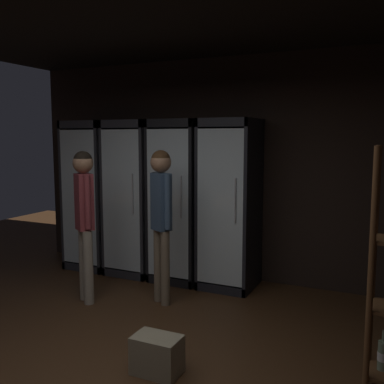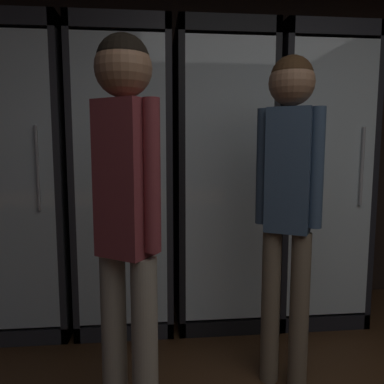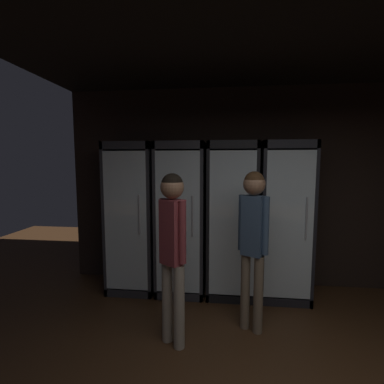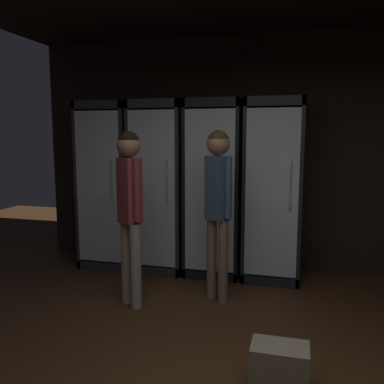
# 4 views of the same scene
# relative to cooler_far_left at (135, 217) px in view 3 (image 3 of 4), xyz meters

# --- Properties ---
(wall_back) EXTENTS (6.00, 0.06, 2.80)m
(wall_back) POSITION_rel_cooler_far_left_xyz_m (1.98, 0.33, 0.40)
(wall_back) COLOR black
(wall_back) RESTS_ON ground
(cooler_far_left) EXTENTS (0.63, 0.68, 2.02)m
(cooler_far_left) POSITION_rel_cooler_far_left_xyz_m (0.00, 0.00, 0.00)
(cooler_far_left) COLOR #2B2B30
(cooler_far_left) RESTS_ON ground
(cooler_left) EXTENTS (0.63, 0.68, 2.02)m
(cooler_left) POSITION_rel_cooler_far_left_xyz_m (0.67, -0.00, -0.01)
(cooler_left) COLOR #2B2B30
(cooler_left) RESTS_ON ground
(cooler_center) EXTENTS (0.63, 0.68, 2.02)m
(cooler_center) POSITION_rel_cooler_far_left_xyz_m (1.34, 0.00, -0.01)
(cooler_center) COLOR black
(cooler_center) RESTS_ON ground
(cooler_right) EXTENTS (0.63, 0.68, 2.02)m
(cooler_right) POSITION_rel_cooler_far_left_xyz_m (2.00, -0.00, -0.01)
(cooler_right) COLOR black
(cooler_right) RESTS_ON ground
(shopper_near) EXTENTS (0.27, 0.25, 1.66)m
(shopper_near) POSITION_rel_cooler_far_left_xyz_m (0.76, -1.19, 0.04)
(shopper_near) COLOR gray
(shopper_near) RESTS_ON ground
(shopper_far) EXTENTS (0.29, 0.23, 1.67)m
(shopper_far) POSITION_rel_cooler_far_left_xyz_m (1.53, -0.88, 0.08)
(shopper_far) COLOR #72604C
(shopper_far) RESTS_ON ground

